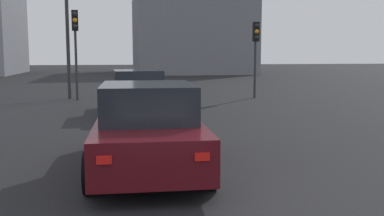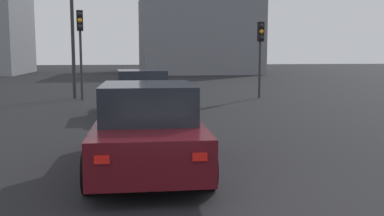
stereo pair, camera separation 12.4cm
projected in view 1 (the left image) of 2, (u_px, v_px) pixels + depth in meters
ground_plane at (280, 206)px, 6.28m from camera, size 160.00×160.00×0.20m
car_silver_right_lead at (137, 93)px, 15.22m from camera, size 4.56×2.13×1.52m
car_maroon_right_second at (148, 128)px, 7.84m from camera, size 4.52×2.12×1.56m
traffic_light_near_left at (256, 43)px, 20.36m from camera, size 0.32×0.29×3.55m
traffic_light_near_right at (75, 36)px, 19.32m from camera, size 0.32×0.30×3.99m
street_lamp_kerbside at (67, 7)px, 19.91m from camera, size 0.56×0.36×7.07m
building_facade_left at (189, 34)px, 48.99m from camera, size 14.51×11.99×8.54m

